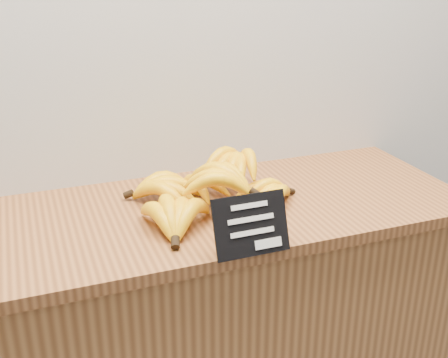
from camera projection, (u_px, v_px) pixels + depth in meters
counter at (218, 354)px, 1.64m from camera, size 1.31×0.50×0.90m
counter_top at (217, 210)px, 1.46m from camera, size 1.31×0.54×0.03m
chalkboard_sign at (251, 225)px, 1.20m from camera, size 0.17×0.05×0.13m
banana_pile at (203, 190)px, 1.42m from camera, size 0.49×0.40×0.12m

